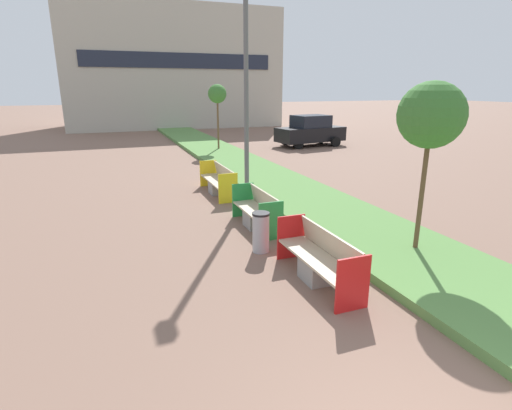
% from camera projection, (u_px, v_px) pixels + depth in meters
% --- Properties ---
extents(planter_grass_strip, '(2.80, 120.00, 0.18)m').
position_uv_depth(planter_grass_strip, '(268.00, 179.00, 15.30)').
color(planter_grass_strip, '#568442').
rests_on(planter_grass_strip, ground).
extents(building_backdrop, '(18.38, 8.24, 10.11)m').
position_uv_depth(building_backdrop, '(172.00, 69.00, 36.24)').
color(building_backdrop, '#B2AD9E').
rests_on(building_backdrop, ground).
extents(bench_red_frame, '(0.65, 2.30, 0.94)m').
position_uv_depth(bench_red_frame, '(319.00, 262.00, 7.41)').
color(bench_red_frame, gray).
rests_on(bench_red_frame, ground).
extents(bench_green_frame, '(0.65, 2.04, 0.94)m').
position_uv_depth(bench_green_frame, '(257.00, 213.00, 10.27)').
color(bench_green_frame, gray).
rests_on(bench_green_frame, ground).
extents(bench_yellow_frame, '(0.65, 2.48, 0.94)m').
position_uv_depth(bench_yellow_frame, '(219.00, 183.00, 13.51)').
color(bench_yellow_frame, gray).
rests_on(bench_yellow_frame, ground).
extents(litter_bin, '(0.38, 0.38, 0.90)m').
position_uv_depth(litter_bin, '(261.00, 232.00, 8.70)').
color(litter_bin, '#9EA0A5').
rests_on(litter_bin, ground).
extents(street_lamp_post, '(0.24, 0.44, 6.91)m').
position_uv_depth(street_lamp_post, '(246.00, 75.00, 11.72)').
color(street_lamp_post, '#56595B').
rests_on(street_lamp_post, ground).
extents(sapling_tree_near, '(1.31, 1.31, 3.62)m').
position_uv_depth(sapling_tree_near, '(431.00, 116.00, 7.81)').
color(sapling_tree_near, brown).
rests_on(sapling_tree_near, ground).
extents(sapling_tree_far, '(1.01, 1.01, 3.64)m').
position_uv_depth(sapling_tree_far, '(217.00, 95.00, 21.58)').
color(sapling_tree_far, brown).
rests_on(sapling_tree_far, ground).
extents(parked_car_distant, '(4.41, 2.34, 1.86)m').
position_uv_depth(parked_car_distant, '(310.00, 131.00, 24.36)').
color(parked_car_distant, black).
rests_on(parked_car_distant, ground).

